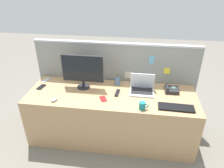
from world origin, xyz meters
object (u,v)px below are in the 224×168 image
at_px(desk_phone, 171,90).
at_px(cell_phone_silver_slab, 46,80).
at_px(pen_cup, 118,81).
at_px(cell_phone_red_case, 103,99).
at_px(desktop_monitor, 83,70).
at_px(laptop, 142,87).
at_px(keyboard_main, 176,107).
at_px(tv_remote, 117,93).
at_px(cell_phone_black_slab, 41,87).
at_px(computer_mouse_right_hand, 54,100).
at_px(coffee_mug, 142,106).

relative_size(desk_phone, cell_phone_silver_slab, 1.23).
xyz_separation_m(pen_cup, cell_phone_red_case, (-0.14, -0.41, -0.05)).
height_order(desktop_monitor, laptop, desktop_monitor).
relative_size(desk_phone, keyboard_main, 0.43).
height_order(pen_cup, tv_remote, pen_cup).
bearing_deg(desktop_monitor, keyboard_main, -15.91).
bearing_deg(cell_phone_silver_slab, desk_phone, 19.15).
bearing_deg(keyboard_main, cell_phone_black_slab, 173.36).
bearing_deg(keyboard_main, pen_cup, 149.03).
xyz_separation_m(desk_phone, computer_mouse_right_hand, (-1.49, -0.43, -0.01)).
bearing_deg(cell_phone_silver_slab, computer_mouse_right_hand, -35.58).
bearing_deg(tv_remote, cell_phone_silver_slab, 172.87).
bearing_deg(tv_remote, cell_phone_black_slab, -176.51).
relative_size(pen_cup, cell_phone_black_slab, 1.25).
distance_m(desktop_monitor, laptop, 0.84).
relative_size(computer_mouse_right_hand, pen_cup, 0.54).
height_order(pen_cup, cell_phone_black_slab, pen_cup).
distance_m(desktop_monitor, computer_mouse_right_hand, 0.54).
relative_size(keyboard_main, pen_cup, 2.29).
distance_m(laptop, tv_remote, 0.34).
bearing_deg(cell_phone_red_case, keyboard_main, -29.70).
xyz_separation_m(desk_phone, keyboard_main, (0.02, -0.39, -0.02)).
bearing_deg(computer_mouse_right_hand, cell_phone_red_case, 31.43).
distance_m(cell_phone_black_slab, cell_phone_red_case, 0.93).
bearing_deg(computer_mouse_right_hand, tv_remote, 40.52).
bearing_deg(desktop_monitor, computer_mouse_right_hand, -125.86).
xyz_separation_m(cell_phone_silver_slab, cell_phone_black_slab, (0.02, -0.21, 0.00)).
distance_m(desktop_monitor, tv_remote, 0.56).
bearing_deg(keyboard_main, tv_remote, 163.39).
distance_m(desk_phone, cell_phone_black_slab, 1.80).
bearing_deg(coffee_mug, pen_cup, 122.93).
distance_m(desktop_monitor, coffee_mug, 0.95).
height_order(computer_mouse_right_hand, cell_phone_black_slab, computer_mouse_right_hand).
bearing_deg(cell_phone_black_slab, cell_phone_red_case, -1.20).
relative_size(desk_phone, cell_phone_black_slab, 1.22).
height_order(keyboard_main, coffee_mug, coffee_mug).
bearing_deg(laptop, computer_mouse_right_hand, -160.46).
relative_size(cell_phone_silver_slab, tv_remote, 0.86).
distance_m(desk_phone, coffee_mug, 0.60).
relative_size(desk_phone, coffee_mug, 1.57).
height_order(desktop_monitor, pen_cup, desktop_monitor).
bearing_deg(pen_cup, desktop_monitor, -163.63).
xyz_separation_m(tv_remote, coffee_mug, (0.33, -0.31, 0.04)).
bearing_deg(desktop_monitor, tv_remote, -12.41).
bearing_deg(cell_phone_black_slab, cell_phone_silver_slab, 105.65).
bearing_deg(keyboard_main, desktop_monitor, 165.65).
relative_size(cell_phone_silver_slab, cell_phone_red_case, 1.13).
distance_m(pen_cup, cell_phone_silver_slab, 1.07).
distance_m(cell_phone_black_slab, coffee_mug, 1.45).
xyz_separation_m(laptop, desk_phone, (0.39, 0.04, -0.03)).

